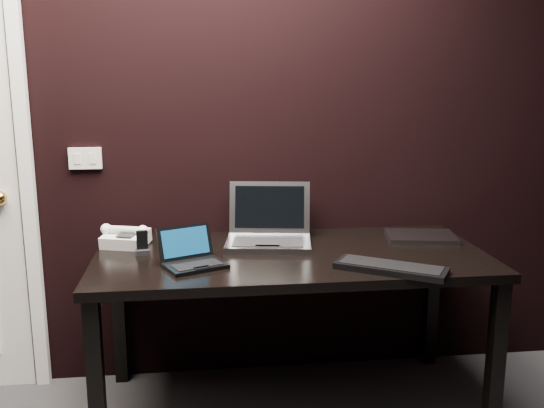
{
  "coord_description": "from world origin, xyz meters",
  "views": [
    {
      "loc": [
        -0.09,
        -1.12,
        1.51
      ],
      "look_at": [
        0.21,
        1.35,
        0.97
      ],
      "focal_mm": 40.0,
      "sensor_mm": 36.0,
      "label": 1
    }
  ],
  "objects": [
    {
      "name": "pen_cup",
      "position": [
        0.39,
        1.74,
        0.79
      ],
      "size": [
        0.1,
        0.1,
        0.23
      ],
      "color": "white",
      "rests_on": "desk"
    },
    {
      "name": "desk",
      "position": [
        0.3,
        1.4,
        0.66
      ],
      "size": [
        1.7,
        0.8,
        0.74
      ],
      "color": "black",
      "rests_on": "ground"
    },
    {
      "name": "netbook",
      "position": [
        -0.13,
        1.27,
        0.77
      ],
      "size": [
        0.3,
        0.29,
        0.15
      ],
      "color": "black",
      "rests_on": "desk"
    },
    {
      "name": "wall_switch",
      "position": [
        -0.62,
        1.79,
        1.12
      ],
      "size": [
        0.15,
        0.02,
        0.1
      ],
      "color": "silver",
      "rests_on": "wall_back"
    },
    {
      "name": "mobile_phone",
      "position": [
        -0.34,
        1.47,
        0.78
      ],
      "size": [
        0.07,
        0.06,
        0.1
      ],
      "color": "black",
      "rests_on": "desk"
    },
    {
      "name": "closed_laptop",
      "position": [
        0.95,
        1.56,
        0.75
      ],
      "size": [
        0.35,
        0.28,
        0.02
      ],
      "color": "gray",
      "rests_on": "desk"
    },
    {
      "name": "silver_laptop",
      "position": [
        0.22,
        1.56,
        0.79
      ],
      "size": [
        0.43,
        0.4,
        0.26
      ],
      "color": "#96969B",
      "rests_on": "desk"
    },
    {
      "name": "wall_back",
      "position": [
        0.0,
        1.8,
        1.3
      ],
      "size": [
        4.0,
        0.0,
        4.0
      ],
      "primitive_type": "plane",
      "rotation": [
        1.57,
        0.0,
        0.0
      ],
      "color": "black",
      "rests_on": "ground"
    },
    {
      "name": "ext_keyboard",
      "position": [
        0.66,
        1.1,
        0.75
      ],
      "size": [
        0.45,
        0.36,
        0.03
      ],
      "color": "black",
      "rests_on": "desk"
    },
    {
      "name": "desk_phone",
      "position": [
        -0.43,
        1.6,
        0.78
      ],
      "size": [
        0.23,
        0.22,
        0.11
      ],
      "color": "white",
      "rests_on": "desk"
    }
  ]
}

